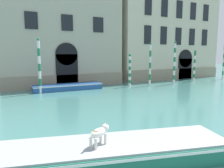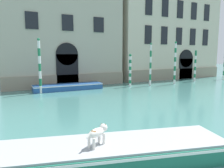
# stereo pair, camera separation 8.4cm
# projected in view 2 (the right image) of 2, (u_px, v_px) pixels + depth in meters

# --- Properties ---
(palazzo_left) EXTENTS (12.37, 6.13, 17.45)m
(palazzo_left) POSITION_uv_depth(u_px,v_px,m) (59.00, 3.00, 23.44)
(palazzo_left) COLOR #B2A893
(palazzo_left) RESTS_ON ground_plane
(palazzo_right) EXTENTS (15.17, 6.13, 15.68)m
(palazzo_right) POSITION_uv_depth(u_px,v_px,m) (164.00, 21.00, 30.18)
(palazzo_right) COLOR beige
(palazzo_right) RESTS_ON ground_plane
(boat_foreground) EXTENTS (9.01, 4.24, 0.62)m
(boat_foreground) POSITION_uv_depth(u_px,v_px,m) (91.00, 153.00, 6.61)
(boat_foreground) COLOR #1E6651
(boat_foreground) RESTS_ON ground_plane
(dog_on_deck) EXTENTS (0.83, 0.54, 0.60)m
(dog_on_deck) POSITION_uv_depth(u_px,v_px,m) (98.00, 132.00, 6.46)
(dog_on_deck) COLOR silver
(dog_on_deck) RESTS_ON boat_foreground
(boat_moored_near_palazzo) EXTENTS (6.33, 1.81, 0.54)m
(boat_moored_near_palazzo) POSITION_uv_depth(u_px,v_px,m) (68.00, 87.00, 20.23)
(boat_moored_near_palazzo) COLOR #234C8C
(boat_moored_near_palazzo) RESTS_ON ground_plane
(mooring_pole_0) EXTENTS (0.24, 0.24, 3.75)m
(mooring_pole_0) POSITION_uv_depth(u_px,v_px,m) (195.00, 66.00, 26.40)
(mooring_pole_0) COLOR white
(mooring_pole_0) RESTS_ON ground_plane
(mooring_pole_1) EXTENTS (0.27, 0.27, 3.32)m
(mooring_pole_1) POSITION_uv_depth(u_px,v_px,m) (130.00, 70.00, 22.01)
(mooring_pole_1) COLOR white
(mooring_pole_1) RESTS_ON ground_plane
(mooring_pole_2) EXTENTS (0.23, 0.23, 4.61)m
(mooring_pole_2) POSITION_uv_depth(u_px,v_px,m) (40.00, 66.00, 18.19)
(mooring_pole_2) COLOR white
(mooring_pole_2) RESTS_ON ground_plane
(mooring_pole_3) EXTENTS (0.24, 0.24, 4.65)m
(mooring_pole_3) POSITION_uv_depth(u_px,v_px,m) (175.00, 63.00, 23.76)
(mooring_pole_3) COLOR white
(mooring_pole_3) RESTS_ON ground_plane
(mooring_pole_5) EXTENTS (0.21, 0.21, 4.44)m
(mooring_pole_5) POSITION_uv_depth(u_px,v_px,m) (151.00, 64.00, 22.47)
(mooring_pole_5) COLOR white
(mooring_pole_5) RESTS_ON ground_plane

